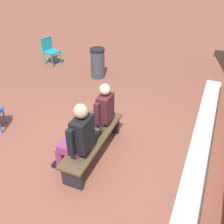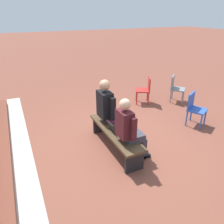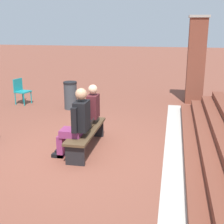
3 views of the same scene
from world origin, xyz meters
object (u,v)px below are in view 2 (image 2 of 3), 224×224
Objects in this scene: laptop at (115,129)px; plastic_chair_near_bench_right at (195,107)px; bench at (115,134)px; person_adult at (110,109)px; plastic_chair_far_right at (176,87)px; person_student at (129,128)px; plastic_chair_mid_courtyard at (145,89)px.

laptop is 2.33m from plastic_chair_near_bench_right.
laptop is at bearing 147.70° from bench.
bench is at bearing 170.49° from person_adult.
plastic_chair_far_right is (1.47, -0.63, 0.00)m from plastic_chair_near_bench_right.
person_adult reaches higher than bench.
person_student is 4.12× the size of laptop.
plastic_chair_far_right is at bearing -61.20° from bench.
plastic_chair_near_bench_right is at bearing -97.17° from person_adult.
person_student reaches higher than plastic_chair_far_right.
person_student reaches higher than plastic_chair_near_bench_right.
plastic_chair_far_right is (1.64, -2.96, -0.02)m from laptop.
person_student is 2.34m from plastic_chair_near_bench_right.
person_adult is 2.43m from plastic_chair_mid_courtyard.
plastic_chair_mid_courtyard reaches higher than laptop.
person_adult is 1.69× the size of plastic_chair_near_bench_right.
plastic_chair_far_right is (1.19, -2.87, -0.27)m from person_adult.
plastic_chair_mid_courtyard is (2.37, -1.92, -0.23)m from person_student.
person_student reaches higher than bench.
plastic_chair_mid_courtyard is at bearing -46.04° from bench.
plastic_chair_near_bench_right reaches higher than bench.
bench is 2.14× the size of plastic_chair_mid_courtyard.
person_adult reaches higher than plastic_chair_far_right.
person_student is (-0.46, -0.07, 0.35)m from bench.
person_student is at bearing -169.99° from laptop.
plastic_chair_near_bench_right and plastic_chair_far_right have the same top height.
laptop is 0.38× the size of plastic_chair_mid_courtyard.
plastic_chair_far_right is at bearing -23.30° from plastic_chair_near_bench_right.
person_student reaches higher than plastic_chair_mid_courtyard.
plastic_chair_mid_courtyard is 1.01m from plastic_chair_far_right.
plastic_chair_far_right reaches higher than bench.
plastic_chair_mid_courtyard is 1.00× the size of plastic_chair_far_right.
person_adult is 2.27m from plastic_chair_near_bench_right.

